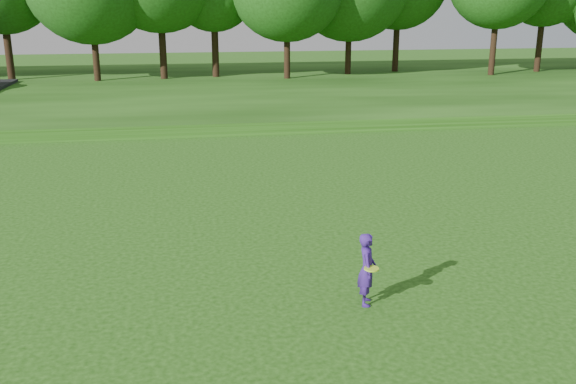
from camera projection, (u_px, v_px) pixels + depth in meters
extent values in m
plane|color=#183F0C|center=(224.00, 350.00, 11.63)|extent=(140.00, 140.00, 0.00)
cube|color=#183F0C|center=(191.00, 89.00, 43.70)|extent=(130.00, 30.00, 0.60)
cube|color=gray|center=(197.00, 133.00, 30.54)|extent=(130.00, 1.60, 0.04)
imported|color=#3C1C7E|center=(367.00, 269.00, 13.19)|extent=(0.49, 0.64, 1.55)
cylinder|color=#C1F126|center=(372.00, 269.00, 12.93)|extent=(0.30, 0.30, 0.03)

